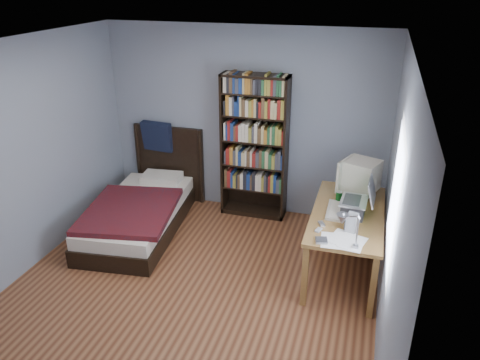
{
  "coord_description": "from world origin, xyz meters",
  "views": [
    {
      "loc": [
        1.65,
        -3.67,
        3.08
      ],
      "look_at": [
        0.36,
        0.68,
        1.06
      ],
      "focal_mm": 35.0,
      "sensor_mm": 36.0,
      "label": 1
    }
  ],
  "objects": [
    {
      "name": "phone_silver",
      "position": [
        1.27,
        0.55,
        0.74
      ],
      "size": [
        0.09,
        0.11,
        0.02
      ],
      "primitive_type": "cube",
      "rotation": [
        0.0,
        0.0,
        0.46
      ],
      "color": "#B6B6BA",
      "rests_on": "desk"
    },
    {
      "name": "bookshelf",
      "position": [
        0.19,
        1.94,
        0.97
      ],
      "size": [
        0.87,
        0.3,
        1.93
      ],
      "color": "black",
      "rests_on": "floor"
    },
    {
      "name": "external_drive",
      "position": [
        1.31,
        0.22,
        0.74
      ],
      "size": [
        0.13,
        0.13,
        0.02
      ],
      "primitive_type": "cube",
      "rotation": [
        0.0,
        0.0,
        0.22
      ],
      "color": "gray",
      "rests_on": "desk"
    },
    {
      "name": "crt_monitor",
      "position": [
        1.57,
        1.35,
        0.98
      ],
      "size": [
        0.49,
        0.45,
        0.44
      ],
      "color": "beige",
      "rests_on": "desk"
    },
    {
      "name": "room",
      "position": [
        0.03,
        -0.0,
        1.25
      ],
      "size": [
        4.2,
        4.24,
        2.5
      ],
      "color": "#562C19",
      "rests_on": "ground"
    },
    {
      "name": "phone_grey",
      "position": [
        1.25,
        0.42,
        0.74
      ],
      "size": [
        0.07,
        0.1,
        0.02
      ],
      "primitive_type": "cube",
      "rotation": [
        0.0,
        0.0,
        -0.33
      ],
      "color": "gray",
      "rests_on": "desk"
    },
    {
      "name": "mouse",
      "position": [
        1.46,
        1.14,
        0.75
      ],
      "size": [
        0.07,
        0.12,
        0.04
      ],
      "primitive_type": "ellipsoid",
      "color": "silver",
      "rests_on": "desk"
    },
    {
      "name": "laptop",
      "position": [
        1.57,
        0.85,
        0.85
      ],
      "size": [
        0.36,
        0.37,
        0.43
      ],
      "color": "#2D2D30",
      "rests_on": "desk"
    },
    {
      "name": "desk",
      "position": [
        1.51,
        1.31,
        0.41
      ],
      "size": [
        0.75,
        1.54,
        0.73
      ],
      "color": "brown",
      "rests_on": "floor"
    },
    {
      "name": "speaker",
      "position": [
        1.56,
        0.5,
        0.83
      ],
      "size": [
        0.12,
        0.12,
        0.2
      ],
      "primitive_type": "cube",
      "rotation": [
        0.0,
        0.0,
        -0.25
      ],
      "color": "gray",
      "rests_on": "desk"
    },
    {
      "name": "keyboard",
      "position": [
        1.37,
        0.87,
        0.75
      ],
      "size": [
        0.18,
        0.45,
        0.04
      ],
      "primitive_type": "cube",
      "rotation": [
        0.0,
        0.07,
        0.01
      ],
      "color": "#B7AF99",
      "rests_on": "desk"
    },
    {
      "name": "soda_can",
      "position": [
        1.38,
        1.11,
        0.79
      ],
      "size": [
        0.07,
        0.07,
        0.13
      ],
      "primitive_type": "cylinder",
      "color": "#07390A",
      "rests_on": "desk"
    },
    {
      "name": "desk_lamp",
      "position": [
        1.52,
        -0.13,
        1.17
      ],
      "size": [
        0.21,
        0.46,
        0.54
      ],
      "color": "#99999E",
      "rests_on": "desk"
    },
    {
      "name": "bed",
      "position": [
        -1.11,
        1.14,
        0.26
      ],
      "size": [
        1.25,
        2.1,
        1.16
      ],
      "color": "black",
      "rests_on": "floor"
    }
  ]
}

